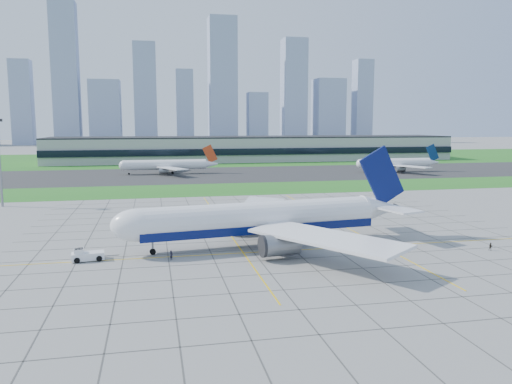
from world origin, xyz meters
TOP-DOWN VIEW (x-y plane):
  - ground at (0.00, 0.00)m, footprint 1400.00×1400.00m
  - grass_median at (0.00, 90.00)m, footprint 700.00×35.00m
  - asphalt_taxiway at (0.00, 145.00)m, footprint 700.00×75.00m
  - grass_far at (0.00, 255.00)m, footprint 700.00×145.00m
  - apron_markings at (0.43, 11.09)m, footprint 120.00×130.00m
  - terminal at (40.00, 229.87)m, footprint 260.00×43.00m
  - city_skyline at (-8.71, 520.00)m, footprint 523.00×32.40m
  - airliner at (-5.31, 3.00)m, footprint 62.22×62.68m
  - pushback_tug at (-38.38, -1.51)m, footprint 8.28×3.46m
  - crew_near at (-23.51, -4.21)m, footprint 0.72×0.77m
  - crew_far at (36.93, -10.08)m, footprint 0.95×0.89m
  - distant_jet_1 at (-19.51, 151.42)m, footprint 44.71×42.66m
  - distant_jet_2 at (93.90, 138.16)m, footprint 42.51×42.66m

SIDE VIEW (x-z plane):
  - ground at x=0.00m, z-range 0.00..0.00m
  - apron_markings at x=0.43m, z-range 0.00..0.03m
  - grass_median at x=0.00m, z-range 0.00..0.04m
  - grass_far at x=0.00m, z-range 0.00..0.04m
  - asphalt_taxiway at x=0.00m, z-range 0.01..0.05m
  - crew_far at x=36.93m, z-range 0.00..1.56m
  - crew_near at x=-23.51m, z-range 0.00..1.77m
  - pushback_tug at x=-38.38m, z-range -0.13..2.15m
  - distant_jet_2 at x=93.90m, z-range -2.55..11.52m
  - distant_jet_1 at x=-19.51m, z-range -2.55..11.53m
  - airliner at x=-5.31m, z-range -4.45..15.18m
  - terminal at x=40.00m, z-range -0.01..15.79m
  - city_skyline at x=-8.71m, z-range -20.91..139.09m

